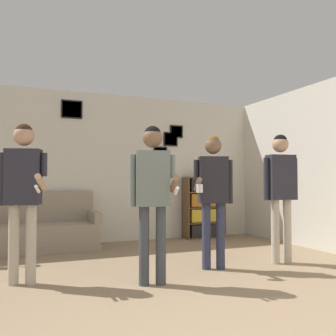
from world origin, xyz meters
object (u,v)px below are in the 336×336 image
object	(u,v)px
couch	(39,232)
bookshelf	(204,207)
person_player_foreground_left	(23,184)
person_watcher_holding_cup	(213,187)
person_spectator_near_bookshelf	(281,183)
person_player_foreground_center	(153,186)

from	to	relation	value
couch	bookshelf	distance (m)	3.09
person_player_foreground_left	person_watcher_holding_cup	xyz separation A→B (m)	(2.24, -0.16, -0.03)
couch	person_player_foreground_left	distance (m)	2.17
person_watcher_holding_cup	person_spectator_near_bookshelf	world-z (taller)	person_spectator_near_bookshelf
couch	bookshelf	size ratio (longest dim) A/B	1.57
bookshelf	person_player_foreground_left	bearing A→B (deg)	-146.65
bookshelf	person_watcher_holding_cup	world-z (taller)	person_watcher_holding_cup
person_watcher_holding_cup	person_player_foreground_left	bearing A→B (deg)	175.95
couch	bookshelf	bearing A→B (deg)	3.59
couch	person_player_foreground_left	xyz separation A→B (m)	(-0.28, -2.01, 0.77)
couch	person_spectator_near_bookshelf	distance (m)	3.79
couch	bookshelf	world-z (taller)	bookshelf
person_spectator_near_bookshelf	person_player_foreground_left	bearing A→B (deg)	176.36
person_player_foreground_left	person_player_foreground_center	size ratio (longest dim) A/B	1.02
couch	person_watcher_holding_cup	bearing A→B (deg)	-47.88
person_watcher_holding_cup	person_player_foreground_center	bearing A→B (deg)	-158.09
person_player_foreground_center	person_spectator_near_bookshelf	xyz separation A→B (m)	(1.97, 0.34, 0.03)
person_player_foreground_center	person_spectator_near_bookshelf	bearing A→B (deg)	9.66
couch	person_player_foreground_center	size ratio (longest dim) A/B	1.10
person_spectator_near_bookshelf	person_watcher_holding_cup	bearing A→B (deg)	177.26
couch	person_watcher_holding_cup	size ratio (longest dim) A/B	1.11
person_spectator_near_bookshelf	couch	bearing A→B (deg)	143.30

